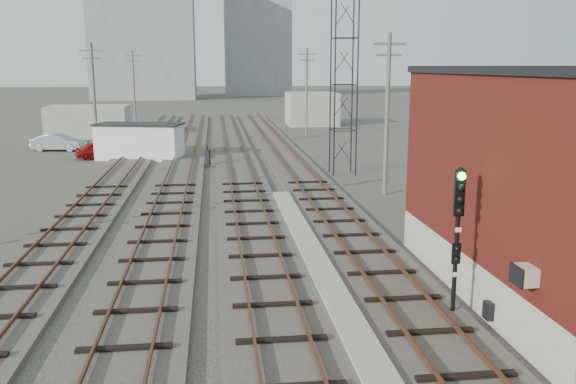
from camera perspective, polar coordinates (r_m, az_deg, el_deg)
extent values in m
plane|color=#282621|center=(65.71, -4.18, 5.37)|extent=(320.00, 320.00, 0.00)
cube|color=#332D28|center=(45.15, 0.31, 2.64)|extent=(3.20, 90.00, 0.20)
cube|color=#4C2816|center=(45.03, -0.60, 2.91)|extent=(0.07, 90.00, 0.12)
cube|color=#4C2816|center=(45.21, 1.21, 2.95)|extent=(0.07, 90.00, 0.12)
cube|color=#332D28|center=(44.83, -4.78, 2.54)|extent=(3.20, 90.00, 0.20)
cube|color=#4C2816|center=(44.78, -5.70, 2.80)|extent=(0.07, 90.00, 0.12)
cube|color=#4C2816|center=(44.83, -3.86, 2.85)|extent=(0.07, 90.00, 0.12)
cube|color=#332D28|center=(44.87, -9.89, 2.41)|extent=(3.20, 90.00, 0.20)
cube|color=#4C2816|center=(44.87, -10.82, 2.67)|extent=(0.07, 90.00, 0.12)
cube|color=#4C2816|center=(44.80, -8.99, 2.72)|extent=(0.07, 90.00, 0.12)
cube|color=#332D28|center=(45.26, -14.96, 2.26)|extent=(3.20, 90.00, 0.20)
cube|color=#4C2816|center=(45.33, -15.87, 2.52)|extent=(0.07, 90.00, 0.12)
cube|color=#4C2816|center=(45.12, -14.07, 2.58)|extent=(0.07, 90.00, 0.12)
cube|color=gray|center=(20.81, 3.53, -8.22)|extent=(0.90, 28.00, 0.26)
cube|color=gray|center=(21.25, 23.65, -7.03)|extent=(6.00, 12.00, 1.50)
cube|color=#4E1712|center=(20.45, 24.44, 2.32)|extent=(6.00, 12.00, 5.50)
cube|color=black|center=(20.24, 25.13, 10.30)|extent=(6.20, 12.20, 0.25)
cube|color=beige|center=(15.95, 21.28, -7.26)|extent=(0.45, 0.62, 0.45)
cube|color=black|center=(18.26, 18.24, -10.49)|extent=(0.20, 0.35, 0.50)
cylinder|color=black|center=(40.26, 4.44, 12.08)|extent=(0.10, 0.10, 15.00)
cylinder|color=black|center=(40.58, 6.56, 12.04)|extent=(0.10, 0.10, 15.00)
cylinder|color=black|center=(41.73, 4.03, 12.07)|extent=(0.10, 0.10, 15.00)
cylinder|color=black|center=(42.04, 6.08, 12.03)|extent=(0.10, 0.10, 15.00)
cylinder|color=#595147|center=(51.18, -17.66, 8.12)|extent=(0.24, 0.24, 9.00)
cube|color=#595147|center=(51.12, -17.94, 12.48)|extent=(1.80, 0.12, 0.12)
cube|color=#595147|center=(51.11, -17.90, 11.81)|extent=(1.40, 0.12, 0.12)
cylinder|color=#595147|center=(75.87, -14.22, 9.31)|extent=(0.24, 0.24, 9.00)
cube|color=#595147|center=(75.83, -14.37, 12.25)|extent=(1.80, 0.12, 0.12)
cube|color=#595147|center=(75.82, -14.34, 11.80)|extent=(1.40, 0.12, 0.12)
cylinder|color=#595147|center=(34.70, 9.25, 7.07)|extent=(0.24, 0.24, 9.00)
cube|color=#595147|center=(34.62, 9.47, 13.51)|extent=(1.80, 0.12, 0.12)
cube|color=#595147|center=(34.60, 9.43, 12.52)|extent=(1.40, 0.12, 0.12)
cylinder|color=#595147|center=(64.02, 1.74, 9.27)|extent=(0.24, 0.24, 9.00)
cube|color=#595147|center=(63.97, 1.77, 12.76)|extent=(1.80, 0.12, 0.12)
cube|color=#595147|center=(63.96, 1.76, 12.23)|extent=(1.40, 0.12, 0.12)
cube|color=gray|center=(141.24, -13.40, 14.56)|extent=(22.00, 14.00, 30.00)
cube|color=gray|center=(155.74, -2.91, 13.82)|extent=(16.00, 12.00, 26.00)
cube|color=gray|center=(66.73, -18.14, 6.30)|extent=(8.00, 5.00, 3.20)
cube|color=gray|center=(76.38, 2.24, 7.78)|extent=(6.00, 6.00, 4.00)
cube|color=gray|center=(18.86, 15.12, -11.05)|extent=(0.40, 0.40, 0.10)
cylinder|color=black|center=(18.14, 15.48, -4.72)|extent=(0.13, 0.13, 4.44)
cube|color=black|center=(17.77, 15.77, -0.10)|extent=(0.29, 0.10, 1.33)
sphere|color=#0CE533|center=(17.60, 15.97, 1.43)|extent=(0.22, 0.22, 0.22)
sphere|color=black|center=(17.66, 15.91, 0.37)|extent=(0.22, 0.22, 0.22)
sphere|color=black|center=(17.73, 15.85, -0.68)|extent=(0.22, 0.22, 0.22)
sphere|color=black|center=(17.80, 15.79, -1.73)|extent=(0.22, 0.22, 0.22)
cube|color=black|center=(18.21, 15.46, -5.57)|extent=(0.24, 0.09, 0.61)
cube|color=white|center=(17.96, 15.65, -3.43)|extent=(0.18, 0.02, 0.13)
cube|color=white|center=(18.34, 15.42, -7.45)|extent=(0.18, 0.02, 0.13)
cube|color=black|center=(44.68, -7.53, 3.20)|extent=(0.44, 0.44, 1.14)
cylinder|color=black|center=(44.58, -7.56, 4.15)|extent=(0.09, 0.09, 0.34)
cube|color=white|center=(49.50, -13.70, 4.57)|extent=(6.91, 4.14, 2.69)
cube|color=black|center=(49.35, -13.78, 6.18)|extent=(7.17, 4.40, 0.13)
imported|color=maroon|center=(50.66, -17.03, 3.79)|extent=(4.32, 2.82, 1.37)
imported|color=#9B9DA2|center=(56.49, -20.71, 4.37)|extent=(4.64, 2.23, 1.47)
imported|color=slate|center=(52.29, -15.95, 4.04)|extent=(4.58, 2.23, 1.28)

